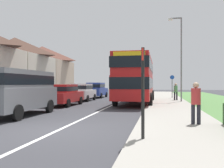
{
  "coord_description": "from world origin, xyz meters",
  "views": [
    {
      "loc": [
        3.42,
        -8.07,
        1.61
      ],
      "look_at": [
        0.64,
        6.6,
        1.6
      ],
      "focal_mm": 39.53,
      "sensor_mm": 36.0,
      "label": 1
    }
  ],
  "objects_px": {
    "pedestrian_at_stop": "(196,101)",
    "bus_stop_sign": "(143,86)",
    "parked_van_grey": "(18,89)",
    "parked_car_red": "(63,94)",
    "parked_car_blue": "(96,89)",
    "double_decker_bus": "(136,77)",
    "street_lamp_mid": "(180,54)",
    "cycle_route_sign": "(172,86)",
    "parked_car_white": "(82,91)",
    "pedestrian_walking_away": "(176,91)"
  },
  "relations": [
    {
      "from": "pedestrian_at_stop",
      "to": "bus_stop_sign",
      "type": "bearing_deg",
      "value": -122.65
    },
    {
      "from": "parked_van_grey",
      "to": "pedestrian_at_stop",
      "type": "bearing_deg",
      "value": -12.08
    },
    {
      "from": "bus_stop_sign",
      "to": "parked_car_red",
      "type": "bearing_deg",
      "value": 122.04
    },
    {
      "from": "parked_car_blue",
      "to": "double_decker_bus",
      "type": "bearing_deg",
      "value": -55.5
    },
    {
      "from": "parked_car_blue",
      "to": "street_lamp_mid",
      "type": "distance_m",
      "value": 11.37
    },
    {
      "from": "pedestrian_at_stop",
      "to": "cycle_route_sign",
      "type": "distance_m",
      "value": 17.24
    },
    {
      "from": "double_decker_bus",
      "to": "parked_van_grey",
      "type": "xyz_separation_m",
      "value": [
        -5.13,
        -8.79,
        -0.79
      ]
    },
    {
      "from": "pedestrian_at_stop",
      "to": "cycle_route_sign",
      "type": "relative_size",
      "value": 0.66
    },
    {
      "from": "parked_car_white",
      "to": "street_lamp_mid",
      "type": "bearing_deg",
      "value": -4.77
    },
    {
      "from": "parked_car_white",
      "to": "pedestrian_walking_away",
      "type": "height_order",
      "value": "pedestrian_walking_away"
    },
    {
      "from": "double_decker_bus",
      "to": "pedestrian_at_stop",
      "type": "xyz_separation_m",
      "value": [
        3.17,
        -10.56,
        -1.17
      ]
    },
    {
      "from": "cycle_route_sign",
      "to": "pedestrian_at_stop",
      "type": "bearing_deg",
      "value": -90.18
    },
    {
      "from": "parked_car_blue",
      "to": "cycle_route_sign",
      "type": "height_order",
      "value": "cycle_route_sign"
    },
    {
      "from": "street_lamp_mid",
      "to": "parked_car_blue",
      "type": "bearing_deg",
      "value": 145.13
    },
    {
      "from": "parked_car_white",
      "to": "pedestrian_walking_away",
      "type": "distance_m",
      "value": 8.73
    },
    {
      "from": "street_lamp_mid",
      "to": "pedestrian_at_stop",
      "type": "bearing_deg",
      "value": -92.05
    },
    {
      "from": "parked_van_grey",
      "to": "bus_stop_sign",
      "type": "height_order",
      "value": "bus_stop_sign"
    },
    {
      "from": "parked_car_blue",
      "to": "pedestrian_at_stop",
      "type": "xyz_separation_m",
      "value": [
        8.51,
        -18.34,
        0.02
      ]
    },
    {
      "from": "parked_car_red",
      "to": "parked_car_blue",
      "type": "distance_m",
      "value": 10.71
    },
    {
      "from": "bus_stop_sign",
      "to": "pedestrian_at_stop",
      "type": "bearing_deg",
      "value": 57.35
    },
    {
      "from": "double_decker_bus",
      "to": "parked_car_blue",
      "type": "relative_size",
      "value": 2.17
    },
    {
      "from": "parked_van_grey",
      "to": "street_lamp_mid",
      "type": "height_order",
      "value": "street_lamp_mid"
    },
    {
      "from": "parked_car_red",
      "to": "pedestrian_walking_away",
      "type": "relative_size",
      "value": 2.63
    },
    {
      "from": "parked_car_blue",
      "to": "bus_stop_sign",
      "type": "bearing_deg",
      "value": -72.29
    },
    {
      "from": "parked_car_blue",
      "to": "bus_stop_sign",
      "type": "distance_m",
      "value": 22.16
    },
    {
      "from": "cycle_route_sign",
      "to": "parked_car_blue",
      "type": "bearing_deg",
      "value": 172.68
    },
    {
      "from": "double_decker_bus",
      "to": "pedestrian_at_stop",
      "type": "distance_m",
      "value": 11.09
    },
    {
      "from": "parked_car_blue",
      "to": "pedestrian_walking_away",
      "type": "height_order",
      "value": "parked_car_blue"
    },
    {
      "from": "pedestrian_walking_away",
      "to": "street_lamp_mid",
      "type": "relative_size",
      "value": 0.23
    },
    {
      "from": "parked_van_grey",
      "to": "pedestrian_at_stop",
      "type": "height_order",
      "value": "parked_van_grey"
    },
    {
      "from": "parked_car_red",
      "to": "cycle_route_sign",
      "type": "relative_size",
      "value": 1.74
    },
    {
      "from": "parked_car_red",
      "to": "bus_stop_sign",
      "type": "xyz_separation_m",
      "value": [
        6.51,
        -10.4,
        0.67
      ]
    },
    {
      "from": "pedestrian_at_stop",
      "to": "cycle_route_sign",
      "type": "height_order",
      "value": "cycle_route_sign"
    },
    {
      "from": "double_decker_bus",
      "to": "cycle_route_sign",
      "type": "bearing_deg",
      "value": 64.21
    },
    {
      "from": "double_decker_bus",
      "to": "parked_car_white",
      "type": "distance_m",
      "value": 5.91
    },
    {
      "from": "pedestrian_at_stop",
      "to": "pedestrian_walking_away",
      "type": "relative_size",
      "value": 1.0
    },
    {
      "from": "parked_car_white",
      "to": "bus_stop_sign",
      "type": "xyz_separation_m",
      "value": [
        6.7,
        -15.61,
        0.65
      ]
    },
    {
      "from": "parked_car_white",
      "to": "pedestrian_walking_away",
      "type": "xyz_separation_m",
      "value": [
        8.67,
        0.99,
        0.08
      ]
    },
    {
      "from": "parked_car_white",
      "to": "street_lamp_mid",
      "type": "xyz_separation_m",
      "value": [
        8.91,
        -0.74,
        3.28
      ]
    },
    {
      "from": "parked_car_red",
      "to": "cycle_route_sign",
      "type": "distance_m",
      "value": 12.73
    },
    {
      "from": "cycle_route_sign",
      "to": "parked_van_grey",
      "type": "bearing_deg",
      "value": -118.39
    },
    {
      "from": "parked_car_red",
      "to": "street_lamp_mid",
      "type": "relative_size",
      "value": 0.61
    },
    {
      "from": "parked_van_grey",
      "to": "bus_stop_sign",
      "type": "xyz_separation_m",
      "value": [
        6.53,
        -4.54,
        0.19
      ]
    },
    {
      "from": "parked_car_red",
      "to": "pedestrian_walking_away",
      "type": "xyz_separation_m",
      "value": [
        8.48,
        6.21,
        0.11
      ]
    },
    {
      "from": "parked_car_blue",
      "to": "pedestrian_at_stop",
      "type": "height_order",
      "value": "parked_car_blue"
    },
    {
      "from": "double_decker_bus",
      "to": "pedestrian_walking_away",
      "type": "relative_size",
      "value": 5.81
    },
    {
      "from": "parked_car_white",
      "to": "pedestrian_at_stop",
      "type": "relative_size",
      "value": 2.36
    },
    {
      "from": "double_decker_bus",
      "to": "bus_stop_sign",
      "type": "height_order",
      "value": "double_decker_bus"
    },
    {
      "from": "double_decker_bus",
      "to": "pedestrian_at_stop",
      "type": "height_order",
      "value": "double_decker_bus"
    },
    {
      "from": "double_decker_bus",
      "to": "parked_car_blue",
      "type": "height_order",
      "value": "double_decker_bus"
    }
  ]
}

